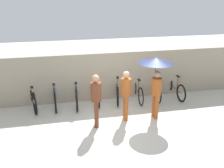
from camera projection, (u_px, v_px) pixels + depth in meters
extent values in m
plane|color=beige|center=(120.00, 127.00, 7.67)|extent=(30.00, 30.00, 0.00)
cube|color=gray|center=(106.00, 76.00, 9.40)|extent=(13.38, 0.12, 1.81)
torus|color=black|center=(31.00, 93.00, 9.24)|extent=(0.23, 0.78, 0.78)
torus|color=black|center=(35.00, 104.00, 8.34)|extent=(0.23, 0.78, 0.78)
cylinder|color=#A59E93|center=(33.00, 98.00, 8.79)|extent=(0.26, 1.04, 0.04)
cylinder|color=#A59E93|center=(33.00, 94.00, 8.55)|extent=(0.04, 0.04, 0.45)
cube|color=black|center=(32.00, 87.00, 8.47)|extent=(0.13, 0.21, 0.03)
cylinder|color=#A59E93|center=(30.00, 85.00, 9.13)|extent=(0.04, 0.04, 0.63)
cylinder|color=#A59E93|center=(29.00, 76.00, 9.02)|extent=(0.44, 0.12, 0.03)
torus|color=black|center=(54.00, 92.00, 9.35)|extent=(0.09, 0.73, 0.73)
torus|color=black|center=(55.00, 103.00, 8.47)|extent=(0.09, 0.73, 0.73)
cylinder|color=#19478C|center=(55.00, 97.00, 8.91)|extent=(0.07, 0.97, 0.04)
cylinder|color=#19478C|center=(54.00, 92.00, 8.66)|extent=(0.04, 0.04, 0.53)
cube|color=black|center=(54.00, 85.00, 8.57)|extent=(0.10, 0.20, 0.03)
cylinder|color=#19478C|center=(54.00, 84.00, 9.24)|extent=(0.04, 0.04, 0.63)
cylinder|color=#19478C|center=(53.00, 76.00, 9.13)|extent=(0.44, 0.04, 0.03)
torus|color=black|center=(76.00, 90.00, 9.56)|extent=(0.11, 0.76, 0.76)
torus|color=black|center=(77.00, 101.00, 8.56)|extent=(0.11, 0.76, 0.76)
cylinder|color=#19478C|center=(76.00, 95.00, 9.06)|extent=(0.10, 1.08, 0.04)
cylinder|color=#19478C|center=(76.00, 90.00, 8.79)|extent=(0.04, 0.04, 0.51)
cube|color=black|center=(76.00, 83.00, 8.70)|extent=(0.10, 0.20, 0.03)
cylinder|color=#19478C|center=(76.00, 82.00, 9.45)|extent=(0.04, 0.04, 0.60)
cylinder|color=#19478C|center=(75.00, 75.00, 9.35)|extent=(0.44, 0.05, 0.03)
torus|color=black|center=(96.00, 89.00, 9.68)|extent=(0.09, 0.74, 0.74)
torus|color=black|center=(98.00, 98.00, 8.79)|extent=(0.09, 0.74, 0.74)
cylinder|color=brown|center=(97.00, 93.00, 9.24)|extent=(0.10, 0.96, 0.04)
cylinder|color=brown|center=(97.00, 88.00, 8.99)|extent=(0.04, 0.04, 0.51)
cube|color=black|center=(97.00, 81.00, 8.90)|extent=(0.10, 0.21, 0.03)
cylinder|color=brown|center=(96.00, 81.00, 9.58)|extent=(0.04, 0.04, 0.60)
cylinder|color=brown|center=(96.00, 74.00, 9.47)|extent=(0.44, 0.06, 0.03)
torus|color=black|center=(117.00, 87.00, 9.86)|extent=(0.20, 0.72, 0.73)
torus|color=black|center=(118.00, 97.00, 8.95)|extent=(0.20, 0.72, 0.73)
cylinder|color=brown|center=(117.00, 92.00, 9.41)|extent=(0.23, 0.95, 0.04)
cylinder|color=brown|center=(118.00, 86.00, 9.14)|extent=(0.04, 0.04, 0.61)
cube|color=black|center=(118.00, 78.00, 9.03)|extent=(0.13, 0.21, 0.03)
cylinder|color=brown|center=(117.00, 80.00, 9.75)|extent=(0.04, 0.04, 0.61)
cylinder|color=brown|center=(117.00, 72.00, 9.65)|extent=(0.44, 0.11, 0.03)
torus|color=black|center=(134.00, 86.00, 10.00)|extent=(0.09, 0.69, 0.68)
torus|color=black|center=(141.00, 97.00, 9.02)|extent=(0.09, 0.69, 0.68)
cylinder|color=brown|center=(137.00, 91.00, 9.51)|extent=(0.10, 1.06, 0.04)
cylinder|color=brown|center=(139.00, 87.00, 9.25)|extent=(0.04, 0.04, 0.50)
cube|color=black|center=(139.00, 80.00, 9.16)|extent=(0.10, 0.21, 0.03)
cylinder|color=brown|center=(134.00, 79.00, 9.89)|extent=(0.04, 0.04, 0.62)
cylinder|color=brown|center=(134.00, 72.00, 9.78)|extent=(0.44, 0.06, 0.03)
torus|color=black|center=(153.00, 84.00, 10.21)|extent=(0.15, 0.69, 0.69)
torus|color=black|center=(159.00, 94.00, 9.22)|extent=(0.15, 0.69, 0.69)
cylinder|color=black|center=(156.00, 89.00, 9.71)|extent=(0.20, 1.05, 0.04)
cylinder|color=black|center=(157.00, 85.00, 9.46)|extent=(0.04, 0.04, 0.49)
cube|color=black|center=(158.00, 78.00, 9.37)|extent=(0.12, 0.21, 0.03)
cylinder|color=black|center=(153.00, 76.00, 10.09)|extent=(0.04, 0.04, 0.70)
cylinder|color=black|center=(154.00, 68.00, 9.97)|extent=(0.44, 0.10, 0.03)
torus|color=black|center=(168.00, 83.00, 10.31)|extent=(0.07, 0.68, 0.68)
torus|color=black|center=(181.00, 93.00, 9.33)|extent=(0.07, 0.68, 0.68)
cylinder|color=brown|center=(175.00, 88.00, 9.82)|extent=(0.06, 1.08, 0.04)
cylinder|color=brown|center=(177.00, 83.00, 9.55)|extent=(0.04, 0.04, 0.54)
cube|color=black|center=(178.00, 76.00, 9.45)|extent=(0.09, 0.20, 0.03)
cylinder|color=brown|center=(169.00, 75.00, 10.18)|extent=(0.04, 0.04, 0.74)
cylinder|color=brown|center=(170.00, 66.00, 10.05)|extent=(0.44, 0.04, 0.03)
cylinder|color=brown|center=(96.00, 115.00, 7.50)|extent=(0.13, 0.13, 0.85)
cylinder|color=brown|center=(96.00, 112.00, 7.67)|extent=(0.13, 0.13, 0.85)
cylinder|color=brown|center=(96.00, 92.00, 7.34)|extent=(0.32, 0.32, 0.58)
sphere|color=tan|center=(96.00, 78.00, 7.19)|extent=(0.22, 0.22, 0.22)
cylinder|color=#9E4C1E|center=(126.00, 109.00, 7.91)|extent=(0.13, 0.13, 0.83)
cylinder|color=#9E4C1E|center=(125.00, 106.00, 8.08)|extent=(0.13, 0.13, 0.83)
cylinder|color=#9E4C1E|center=(126.00, 87.00, 7.75)|extent=(0.32, 0.32, 0.57)
sphere|color=tan|center=(126.00, 75.00, 7.61)|extent=(0.22, 0.22, 0.22)
cylinder|color=#9E4C1E|center=(157.00, 107.00, 8.05)|extent=(0.13, 0.13, 0.81)
cylinder|color=#9E4C1E|center=(154.00, 105.00, 8.21)|extent=(0.13, 0.13, 0.81)
cylinder|color=#9E4C1E|center=(157.00, 86.00, 7.89)|extent=(0.32, 0.32, 0.55)
sphere|color=tan|center=(157.00, 74.00, 7.75)|extent=(0.21, 0.21, 0.21)
cylinder|color=#332D28|center=(155.00, 74.00, 7.88)|extent=(0.02, 0.02, 0.70)
cone|color=#19234C|center=(156.00, 60.00, 7.73)|extent=(1.09, 1.09, 0.18)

